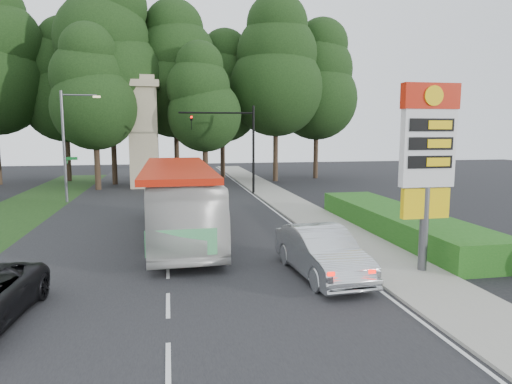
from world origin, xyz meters
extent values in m
plane|color=black|center=(0.00, 0.00, 0.00)|extent=(120.00, 120.00, 0.00)
cube|color=black|center=(0.00, 12.00, 0.01)|extent=(14.00, 80.00, 0.02)
cube|color=gray|center=(8.50, 12.00, 0.06)|extent=(3.00, 80.00, 0.12)
cube|color=#193814|center=(-9.50, 18.00, 0.01)|extent=(5.00, 50.00, 0.02)
cube|color=#1A4F15|center=(11.50, 8.00, 0.60)|extent=(3.00, 14.00, 1.20)
cylinder|color=#59595E|center=(9.20, 2.00, 1.60)|extent=(0.32, 0.32, 3.20)
cube|color=yellow|center=(9.20, 2.00, 2.60)|extent=(1.80, 0.25, 1.10)
cube|color=silver|center=(9.20, 2.00, 4.60)|extent=(2.00, 0.35, 2.80)
cube|color=#B91C09|center=(9.20, 2.00, 6.40)|extent=(2.10, 0.40, 0.90)
cylinder|color=yellow|center=(9.20, 1.78, 6.40)|extent=(0.70, 0.05, 0.70)
cube|color=black|center=(9.20, 1.81, 5.40)|extent=(1.70, 0.04, 0.45)
cube|color=black|center=(9.20, 1.81, 4.75)|extent=(1.70, 0.04, 0.45)
cube|color=black|center=(9.20, 1.81, 4.10)|extent=(1.70, 0.04, 0.45)
cylinder|color=black|center=(7.00, 24.00, 3.60)|extent=(0.20, 0.20, 7.20)
cylinder|color=black|center=(4.00, 24.00, 6.60)|extent=(6.00, 0.14, 0.14)
imported|color=black|center=(2.00, 24.00, 6.35)|extent=(0.18, 0.22, 1.10)
sphere|color=#FF0C05|center=(2.00, 23.85, 6.25)|extent=(0.18, 0.18, 0.18)
cylinder|color=#59595E|center=(-7.20, 22.00, 4.00)|extent=(0.20, 0.20, 8.00)
cylinder|color=#59595E|center=(-6.00, 22.00, 7.70)|extent=(2.40, 0.12, 0.12)
cube|color=#FFE599|center=(-4.80, 22.00, 7.60)|extent=(0.50, 0.22, 0.14)
cube|color=#0C591E|center=(-6.75, 22.00, 3.20)|extent=(0.85, 0.04, 0.22)
cube|color=#0C591E|center=(-7.20, 22.45, 2.90)|extent=(0.04, 0.85, 0.22)
cube|color=tan|center=(-2.00, 30.00, 4.50)|extent=(2.50, 2.50, 9.00)
cube|color=tan|center=(-2.00, 30.00, 9.30)|extent=(3.00, 3.00, 0.60)
cube|color=tan|center=(-2.00, 30.00, 9.80)|extent=(2.20, 2.20, 0.50)
cylinder|color=#2D2116|center=(-10.00, 37.00, 2.70)|extent=(0.50, 0.50, 5.40)
sphere|color=black|center=(-10.00, 37.00, 8.25)|extent=(8.40, 8.40, 8.40)
sphere|color=black|center=(-10.00, 37.00, 11.25)|extent=(7.20, 7.20, 7.20)
sphere|color=black|center=(-10.00, 37.00, 13.80)|extent=(5.40, 5.40, 5.40)
cylinder|color=#2D2116|center=(-5.00, 33.00, 3.24)|extent=(0.50, 0.50, 6.48)
sphere|color=black|center=(-5.00, 33.00, 9.90)|extent=(10.08, 10.08, 10.08)
sphere|color=black|center=(-5.00, 33.00, 13.50)|extent=(8.64, 8.64, 8.64)
sphere|color=black|center=(-5.00, 33.00, 16.56)|extent=(6.48, 6.48, 6.48)
cylinder|color=#2D2116|center=(1.00, 35.00, 2.97)|extent=(0.50, 0.50, 5.94)
sphere|color=black|center=(1.00, 35.00, 9.08)|extent=(9.24, 9.24, 9.24)
sphere|color=black|center=(1.00, 35.00, 12.38)|extent=(7.92, 7.92, 7.92)
sphere|color=black|center=(1.00, 35.00, 15.18)|extent=(5.94, 5.94, 5.94)
cylinder|color=#2D2116|center=(6.00, 37.00, 2.61)|extent=(0.50, 0.50, 5.22)
sphere|color=black|center=(6.00, 37.00, 7.97)|extent=(8.12, 8.12, 8.12)
sphere|color=black|center=(6.00, 37.00, 10.88)|extent=(6.96, 6.96, 6.96)
sphere|color=black|center=(6.00, 37.00, 13.34)|extent=(5.22, 5.22, 5.22)
cylinder|color=#2D2116|center=(11.00, 33.00, 3.06)|extent=(0.50, 0.50, 6.12)
sphere|color=black|center=(11.00, 33.00, 9.35)|extent=(9.52, 9.52, 9.52)
sphere|color=black|center=(11.00, 33.00, 12.75)|extent=(8.16, 8.16, 8.16)
sphere|color=black|center=(11.00, 33.00, 15.64)|extent=(6.12, 6.12, 6.12)
cylinder|color=#2D2116|center=(16.00, 35.00, 2.79)|extent=(0.50, 0.50, 5.58)
sphere|color=black|center=(16.00, 35.00, 8.53)|extent=(8.68, 8.68, 8.68)
sphere|color=black|center=(16.00, 35.00, 11.62)|extent=(7.44, 7.44, 7.44)
sphere|color=black|center=(16.00, 35.00, 14.26)|extent=(5.58, 5.58, 5.58)
cylinder|color=#2D2116|center=(-6.00, 29.00, 2.34)|extent=(0.50, 0.50, 4.68)
sphere|color=black|center=(-6.00, 29.00, 7.15)|extent=(7.28, 7.28, 7.28)
sphere|color=black|center=(-6.00, 29.00, 9.75)|extent=(6.24, 6.24, 6.24)
sphere|color=black|center=(-6.00, 29.00, 11.96)|extent=(4.68, 4.68, 4.68)
cylinder|color=#2D2116|center=(3.50, 29.50, 2.16)|extent=(0.50, 0.50, 4.32)
sphere|color=black|center=(3.50, 29.50, 6.60)|extent=(6.72, 6.72, 6.72)
sphere|color=black|center=(3.50, 29.50, 9.00)|extent=(5.76, 5.76, 5.76)
sphere|color=black|center=(3.50, 29.50, 11.04)|extent=(4.32, 4.32, 4.32)
imported|color=silver|center=(0.50, 9.33, 1.77)|extent=(3.51, 12.83, 3.54)
imported|color=#B8BDC1|center=(5.44, 2.36, 0.88)|extent=(2.24, 5.47, 1.76)
camera|label=1|loc=(0.11, -12.81, 5.21)|focal=32.00mm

